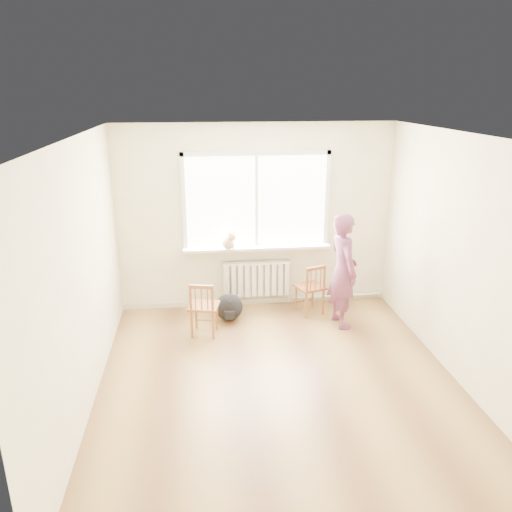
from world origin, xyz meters
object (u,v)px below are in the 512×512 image
object	(u,v)px
chair_left	(203,309)
cat	(229,241)
chair_right	(311,289)
person	(343,271)
backpack	(229,307)

from	to	relation	value
chair_left	cat	world-z (taller)	cat
chair_right	cat	xyz separation A→B (m)	(-1.17, 0.27, 0.69)
chair_left	person	world-z (taller)	person
cat	backpack	distance (m)	0.94
chair_left	backpack	size ratio (longest dim) A/B	1.93
chair_left	backpack	bearing A→B (deg)	-118.60
chair_left	person	size ratio (longest dim) A/B	0.48
person	cat	bearing A→B (deg)	58.14
chair_left	backpack	xyz separation A→B (m)	(0.36, 0.42, -0.19)
person	chair_right	bearing A→B (deg)	33.38
backpack	person	bearing A→B (deg)	-11.15
chair_right	person	distance (m)	0.65
chair_left	chair_right	size ratio (longest dim) A/B	0.99
chair_right	chair_left	bearing A→B (deg)	-1.33
person	backpack	distance (m)	1.68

